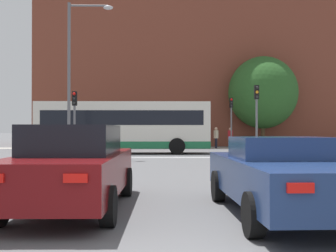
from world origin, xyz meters
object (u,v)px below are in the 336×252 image
Objects in this scene: traffic_light_near_left at (74,112)px; traffic_light_far_right at (231,114)px; car_saloon_left at (74,166)px; pedestrian_walking_west at (230,136)px; car_roadster_right at (283,175)px; bus_crossing_lead at (124,126)px; traffic_light_near_right at (257,108)px; pedestrian_waiting at (82,136)px; pedestrian_walking_east at (216,136)px; street_lamp_junction at (76,64)px.

traffic_light_far_right is (10.59, 10.35, 0.28)m from traffic_light_near_left.
pedestrian_walking_west reaches higher than car_saloon_left.
car_saloon_left reaches higher than car_roadster_right.
traffic_light_far_right is at bearing 74.79° from car_saloon_left.
bus_crossing_lead is 8.47m from traffic_light_near_right.
traffic_light_near_left is 0.91× the size of traffic_light_near_right.
pedestrian_waiting reaches higher than pedestrian_walking_east.
bus_crossing_lead is 1.32× the size of street_lamp_junction.
car_roadster_right is at bearing -97.72° from traffic_light_far_right.
pedestrian_waiting is at bearing 106.02° from car_roadster_right.
pedestrian_walking_east is at bearing 83.41° from car_roadster_right.
street_lamp_junction reaches higher than pedestrian_waiting.
traffic_light_near_left is at bearing 104.71° from street_lamp_junction.
traffic_light_near_left is at bearing -135.67° from traffic_light_far_right.
pedestrian_walking_west is (1.39, 1.41, -0.01)m from pedestrian_walking_east.
pedestrian_waiting is at bearing 28.82° from bus_crossing_lead.
street_lamp_junction is at bearing 155.40° from bus_crossing_lead.
traffic_light_near_right reaches higher than car_saloon_left.
street_lamp_junction is 4.85× the size of pedestrian_walking_west.
street_lamp_junction is at bearing 72.59° from pedestrian_walking_west.
street_lamp_junction is at bearing -75.29° from traffic_light_near_left.
pedestrian_walking_west is (10.72, 11.54, -1.50)m from traffic_light_near_left.
traffic_light_near_left reaches higher than pedestrian_waiting.
car_saloon_left is 26.54m from pedestrian_walking_east.
traffic_light_far_right is at bearing 105.21° from pedestrian_walking_west.
traffic_light_far_right reaches higher than traffic_light_near_right.
bus_crossing_lead is at bearing -63.51° from pedestrian_walking_east.
pedestrian_waiting reaches higher than car_roadster_right.
pedestrian_waiting is (-4.67, 26.08, 0.23)m from car_saloon_left.
traffic_light_near_right reaches higher than bus_crossing_lead.
street_lamp_junction is at bearing 112.33° from car_roadster_right.
pedestrian_walking_west is at bearing 51.48° from street_lamp_junction.
traffic_light_near_left reaches higher than car_roadster_right.
pedestrian_walking_east is (6.83, 6.96, -0.74)m from bus_crossing_lead.
bus_crossing_lead is 6.31× the size of pedestrian_walking_east.
pedestrian_walking_east is (2.35, 26.48, 0.31)m from car_roadster_right.
car_saloon_left is 18.89m from bus_crossing_lead.
bus_crossing_lead is at bearing 65.40° from street_lamp_junction.
street_lamp_junction is at bearing 101.81° from car_saloon_left.
car_saloon_left is at bearing -32.44° from pedestrian_walking_east.
pedestrian_walking_west is at bearing 47.11° from traffic_light_near_left.
traffic_light_near_right is (3.29, 16.31, 2.02)m from car_roadster_right.
traffic_light_near_right reaches higher than pedestrian_walking_west.
street_lamp_junction is 4.79× the size of pedestrian_walking_east.
traffic_light_far_right reaches higher than car_saloon_left.
traffic_light_far_right reaches higher than pedestrian_walking_east.
traffic_light_near_right is at bearing 66.31° from car_saloon_left.
car_roadster_right is 2.85× the size of pedestrian_walking_east.
car_saloon_left is 2.90× the size of pedestrian_walking_west.
pedestrian_waiting is at bearing 26.50° from pedestrian_walking_west.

